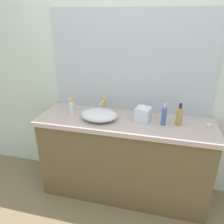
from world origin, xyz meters
TOP-DOWN VIEW (x-y plane):
  - ground_plane at (0.00, 0.00)m, footprint 6.00×6.00m
  - bathroom_wall_rear at (0.00, 0.73)m, footprint 6.00×0.06m
  - vanity_counter at (-0.03, 0.43)m, footprint 1.71×0.53m
  - wall_mirror_panel at (-0.03, 0.69)m, footprint 1.60×0.01m
  - sink_basin at (-0.27, 0.38)m, footprint 0.35×0.28m
  - faucet at (-0.27, 0.54)m, footprint 0.03×0.14m
  - soap_dispenser at (0.33, 0.42)m, footprint 0.04×0.04m
  - lotion_bottle at (0.47, 0.45)m, footprint 0.05×0.05m
  - perfume_bottle at (-0.58, 0.46)m, footprint 0.05×0.05m
  - tissue_box at (0.14, 0.46)m, footprint 0.16×0.16m
  - candle_jar at (0.73, 0.46)m, footprint 0.04×0.04m

SIDE VIEW (x-z plane):
  - ground_plane at x=0.00m, z-range -0.02..0.00m
  - vanity_counter at x=-0.03m, z-range 0.00..0.89m
  - candle_jar at x=0.73m, z-range 0.88..0.92m
  - sink_basin at x=-0.27m, z-range 0.88..0.98m
  - tissue_box at x=0.14m, z-range 0.87..1.04m
  - perfume_bottle at x=-0.58m, z-range 0.88..1.04m
  - soap_dispenser at x=0.33m, z-range 0.87..1.08m
  - lotion_bottle at x=0.47m, z-range 0.87..1.08m
  - faucet at x=-0.27m, z-range 0.90..1.07m
  - bathroom_wall_rear at x=0.00m, z-range 0.00..2.60m
  - wall_mirror_panel at x=-0.03m, z-range 0.88..1.88m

